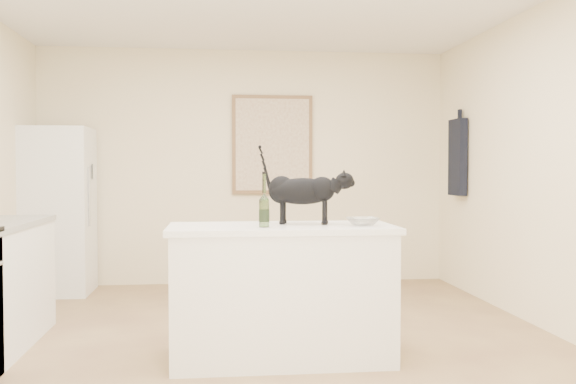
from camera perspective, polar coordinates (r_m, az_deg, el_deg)
The scene contains 14 objects.
floor at distance 4.63m, azimuth -2.11°, elevation -13.92°, with size 5.50×5.50×0.00m, color tan.
wall_back at distance 7.20m, azimuth -3.79°, elevation 2.23°, with size 4.50×4.50×0.00m, color #F3E5BC.
wall_front at distance 1.73m, azimuth 4.79°, elevation 2.96°, with size 4.50×4.50×0.00m, color #F3E5BC.
wall_right at distance 5.14m, azimuth 23.76°, elevation 2.16°, with size 5.50×5.50×0.00m, color #F3E5BC.
island_base at distance 4.35m, azimuth -0.59°, elevation -9.15°, with size 1.44×0.67×0.86m, color white.
island_top at distance 4.28m, azimuth -0.59°, elevation -3.24°, with size 1.50×0.70×0.04m, color white.
fridge at distance 6.99m, azimuth -19.80°, elevation -1.57°, with size 0.68×0.68×1.70m, color white.
artwork_frame at distance 7.20m, azimuth -1.39°, elevation 4.22°, with size 0.90×0.03×1.10m, color brown.
artwork_canvas at distance 7.18m, azimuth -1.38°, elevation 4.23°, with size 0.82×0.00×1.02m, color beige.
hanging_garment at distance 6.97m, azimuth 14.81°, elevation 3.00°, with size 0.08×0.34×0.80m, color black.
black_cat at distance 4.36m, azimuth 1.29°, elevation -0.24°, with size 0.57×0.17×0.40m, color black, non-canonical shape.
wine_bottle at distance 4.14m, azimuth -2.13°, elevation -0.98°, with size 0.07×0.07×0.31m, color #365E25.
glass_bowl at distance 4.28m, azimuth 6.64°, elevation -2.62°, with size 0.22×0.22×0.05m, color silver.
fridge_paper at distance 6.97m, azimuth -16.97°, elevation 1.75°, with size 0.00×0.12×0.16m, color silver.
Camera 1 is at (-0.34, -4.44, 1.27)m, focal length 40.08 mm.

